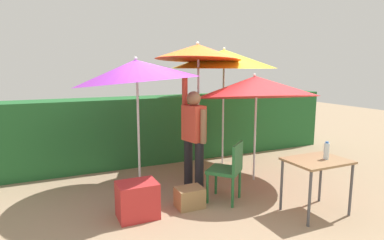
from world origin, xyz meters
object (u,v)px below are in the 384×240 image
(crate_cardboard, at_px, (190,197))
(folding_table, at_px, (317,166))
(cooler_box, at_px, (137,200))
(umbrella_navy, at_px, (198,52))
(person_vendor, at_px, (194,134))
(chair_plastic, at_px, (229,168))
(umbrella_orange, at_px, (255,87))
(bottle_water, at_px, (326,151))
(umbrella_yellow, at_px, (224,59))
(umbrella_rainbow, at_px, (136,71))

(crate_cardboard, relative_size, folding_table, 0.48)
(cooler_box, relative_size, crate_cardboard, 1.36)
(umbrella_navy, height_order, person_vendor, umbrella_navy)
(chair_plastic, bearing_deg, umbrella_orange, 35.71)
(umbrella_orange, height_order, chair_plastic, umbrella_orange)
(crate_cardboard, height_order, bottle_water, bottle_water)
(folding_table, distance_m, bottle_water, 0.24)
(chair_plastic, distance_m, cooler_box, 1.39)
(umbrella_yellow, xyz_separation_m, chair_plastic, (-0.88, -1.71, -1.61))
(umbrella_yellow, height_order, cooler_box, umbrella_yellow)
(umbrella_orange, bearing_deg, folding_table, -89.83)
(crate_cardboard, distance_m, bottle_water, 1.97)
(crate_cardboard, bearing_deg, chair_plastic, -4.68)
(person_vendor, xyz_separation_m, chair_plastic, (0.29, -0.60, -0.42))
(umbrella_rainbow, distance_m, folding_table, 2.89)
(umbrella_navy, distance_m, bottle_water, 2.61)
(umbrella_rainbow, relative_size, chair_plastic, 2.48)
(umbrella_navy, relative_size, person_vendor, 1.28)
(person_vendor, height_order, bottle_water, person_vendor)
(chair_plastic, bearing_deg, bottle_water, -40.56)
(umbrella_orange, height_order, folding_table, umbrella_orange)
(folding_table, xyz_separation_m, bottle_water, (0.12, -0.03, 0.21))
(crate_cardboard, relative_size, bottle_water, 1.59)
(umbrella_rainbow, relative_size, umbrella_orange, 1.06)
(chair_plastic, bearing_deg, crate_cardboard, 175.32)
(umbrella_yellow, relative_size, person_vendor, 1.25)
(umbrella_rainbow, xyz_separation_m, umbrella_yellow, (1.98, 0.82, 0.22))
(umbrella_yellow, height_order, umbrella_navy, umbrella_navy)
(umbrella_navy, bearing_deg, umbrella_orange, -34.02)
(bottle_water, bearing_deg, person_vendor, 131.37)
(person_vendor, bearing_deg, umbrella_orange, 0.92)
(umbrella_yellow, xyz_separation_m, umbrella_navy, (-0.82, -0.54, 0.09))
(umbrella_rainbow, xyz_separation_m, bottle_water, (2.10, -1.74, -1.04))
(umbrella_navy, bearing_deg, crate_cardboard, -120.45)
(folding_table, bearing_deg, umbrella_orange, 90.17)
(umbrella_navy, relative_size, bottle_water, 10.05)
(cooler_box, bearing_deg, crate_cardboard, 0.10)
(bottle_water, bearing_deg, umbrella_navy, 114.90)
(umbrella_orange, height_order, crate_cardboard, umbrella_orange)
(chair_plastic, height_order, bottle_water, bottle_water)
(chair_plastic, bearing_deg, folding_table, -43.16)
(chair_plastic, height_order, folding_table, chair_plastic)
(chair_plastic, xyz_separation_m, cooler_box, (-1.36, 0.05, -0.27))
(umbrella_yellow, height_order, bottle_water, umbrella_yellow)
(person_vendor, height_order, cooler_box, person_vendor)
(umbrella_orange, xyz_separation_m, umbrella_yellow, (0.01, 1.08, 0.49))
(chair_plastic, distance_m, folding_table, 1.20)
(umbrella_rainbow, height_order, umbrella_orange, umbrella_rainbow)
(folding_table, bearing_deg, umbrella_navy, 112.35)
(folding_table, bearing_deg, umbrella_rainbow, 139.23)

